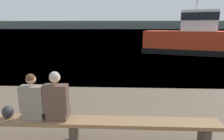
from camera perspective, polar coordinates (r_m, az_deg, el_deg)
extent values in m
plane|color=#426B8E|center=(127.33, 2.21, 11.46)|extent=(240.00, 240.00, 0.00)
cube|color=#4C4C42|center=(200.17, 2.45, 12.84)|extent=(600.00, 12.00, 7.00)
cube|color=brown|center=(4.17, -10.86, -14.17)|extent=(5.74, 0.42, 0.07)
cube|color=#42382D|center=(4.49, 24.83, -16.67)|extent=(0.12, 0.36, 0.42)
cube|color=#42382D|center=(4.28, -10.72, -17.12)|extent=(0.12, 0.36, 0.42)
cube|color=#70665B|center=(4.43, -20.85, -11.42)|extent=(0.40, 0.40, 0.17)
cube|color=#70665B|center=(4.22, -21.75, -7.65)|extent=(0.46, 0.22, 0.52)
sphere|color=tan|center=(4.11, -22.19, -2.45)|extent=(0.19, 0.19, 0.19)
sphere|color=#472D19|center=(4.09, -22.30, -2.18)|extent=(0.18, 0.18, 0.18)
cube|color=#4C382D|center=(4.27, -14.98, -11.92)|extent=(0.40, 0.40, 0.17)
cube|color=#4C382D|center=(4.05, -15.69, -7.84)|extent=(0.46, 0.22, 0.55)
sphere|color=beige|center=(3.92, -16.05, -2.09)|extent=(0.21, 0.21, 0.21)
sphere|color=gray|center=(3.90, -16.14, -1.78)|extent=(0.19, 0.19, 0.19)
ellipsoid|color=#232328|center=(4.60, -27.61, -10.57)|extent=(0.22, 0.23, 0.25)
cube|color=red|center=(18.56, 21.91, 7.38)|extent=(8.47, 5.73, 1.88)
cube|color=black|center=(18.63, 21.73, 5.20)|extent=(8.66, 5.91, 0.45)
cube|color=silver|center=(18.52, 23.60, 12.76)|extent=(3.24, 2.80, 1.68)
cube|color=black|center=(18.53, 23.69, 13.80)|extent=(3.31, 2.88, 0.60)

